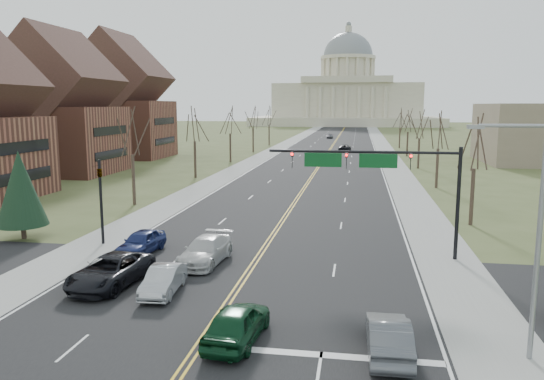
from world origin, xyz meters
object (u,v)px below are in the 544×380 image
(car_sb_outer_lead, at_px, (111,271))
(car_far_sb, at_px, (330,136))
(car_sb_inner_second, at_px, (205,251))
(street_light, at_px, (532,227))
(signal_mast, at_px, (377,168))
(car_sb_inner_lead, at_px, (164,280))
(car_nb_outer_lead, at_px, (389,336))
(signal_left, at_px, (101,192))
(car_sb_outer_second, at_px, (141,242))
(car_far_nb, at_px, (345,148))
(car_nb_inner_lead, at_px, (237,323))

(car_sb_outer_lead, distance_m, car_far_sb, 132.24)
(car_sb_inner_second, bearing_deg, street_light, -28.18)
(signal_mast, relative_size, car_sb_inner_lead, 2.84)
(signal_mast, bearing_deg, car_far_sb, 94.45)
(car_sb_inner_lead, bearing_deg, car_far_sb, 85.64)
(car_nb_outer_lead, bearing_deg, signal_left, -37.93)
(car_sb_outer_lead, height_order, car_sb_inner_second, car_sb_outer_lead)
(signal_mast, distance_m, car_sb_outer_second, 16.16)
(signal_left, relative_size, street_light, 0.66)
(car_sb_inner_lead, height_order, car_far_nb, car_far_nb)
(car_nb_inner_lead, distance_m, car_sb_inner_lead, 7.12)
(car_sb_outer_lead, distance_m, car_far_nb, 88.22)
(signal_left, distance_m, car_far_nb, 80.86)
(car_far_nb, bearing_deg, car_far_sb, -80.01)
(signal_mast, xyz_separation_m, street_light, (5.29, -13.50, -0.54))
(car_sb_outer_lead, relative_size, car_sb_inner_second, 1.07)
(car_nb_outer_lead, xyz_separation_m, car_sb_outer_second, (-15.40, 12.12, 0.01))
(car_far_nb, height_order, car_far_sb, car_far_nb)
(car_sb_inner_second, xyz_separation_m, car_far_sb, (0.79, 127.32, -0.11))
(car_nb_inner_lead, xyz_separation_m, car_sb_inner_lead, (-5.09, 4.97, -0.10))
(car_nb_inner_lead, xyz_separation_m, car_nb_outer_lead, (6.14, -0.23, -0.04))
(car_nb_inner_lead, relative_size, car_nb_outer_lead, 1.02)
(car_nb_inner_lead, height_order, car_sb_inner_lead, car_nb_inner_lead)
(car_sb_inner_lead, bearing_deg, signal_left, 127.88)
(street_light, bearing_deg, car_sb_inner_second, 147.16)
(car_nb_outer_lead, height_order, car_far_nb, car_nb_outer_lead)
(car_sb_inner_lead, xyz_separation_m, car_far_nb, (7.03, 88.27, 0.03))
(car_nb_inner_lead, bearing_deg, car_sb_outer_lead, -28.90)
(car_far_nb, xyz_separation_m, car_far_sb, (-5.60, 44.54, -0.04))
(car_sb_outer_second, xyz_separation_m, car_far_nb, (11.20, 81.36, -0.04))
(signal_left, relative_size, car_far_nb, 1.14)
(car_sb_inner_second, height_order, car_far_sb, car_sb_inner_second)
(signal_left, xyz_separation_m, street_light, (24.24, -13.50, 1.51))
(car_sb_outer_second, bearing_deg, street_light, -23.79)
(car_sb_inner_lead, distance_m, car_sb_outer_second, 8.07)
(street_light, relative_size, car_sb_outer_second, 1.99)
(car_nb_inner_lead, height_order, car_nb_outer_lead, car_nb_inner_lead)
(street_light, height_order, car_sb_inner_second, street_light)
(signal_left, xyz_separation_m, car_far_nb, (14.90, 79.42, -2.97))
(signal_mast, bearing_deg, car_nb_outer_lead, -89.38)
(street_light, distance_m, car_sb_inner_second, 19.22)
(car_nb_inner_lead, height_order, car_sb_inner_second, car_nb_inner_lead)
(signal_mast, relative_size, car_far_nb, 2.30)
(car_far_sb, bearing_deg, car_nb_inner_lead, -85.32)
(car_nb_outer_lead, bearing_deg, car_sb_inner_lead, -26.44)
(car_nb_outer_lead, distance_m, car_sb_outer_second, 19.60)
(car_nb_outer_lead, bearing_deg, car_sb_inner_second, -46.91)
(car_far_nb, bearing_deg, car_nb_outer_lead, 95.40)
(car_nb_outer_lead, distance_m, car_sb_outer_lead, 15.64)
(car_nb_inner_lead, distance_m, car_far_nb, 93.27)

